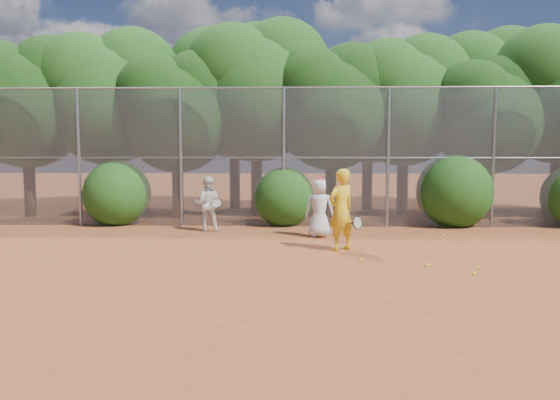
{
  "coord_description": "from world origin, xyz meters",
  "views": [
    {
      "loc": [
        -0.61,
        -9.8,
        2.26
      ],
      "look_at": [
        -1.0,
        2.5,
        1.1
      ],
      "focal_mm": 35.0,
      "sensor_mm": 36.0,
      "label": 1
    }
  ],
  "objects": [
    {
      "name": "ball_4",
      "position": [
        3.13,
        4.15,
        0.03
      ],
      "size": [
        0.07,
        0.07,
        0.07
      ],
      "primitive_type": "sphere",
      "color": "yellow",
      "rests_on": "ground"
    },
    {
      "name": "tree_11",
      "position": [
        2.06,
        10.64,
        4.16
      ],
      "size": [
        4.64,
        4.03,
        6.35
      ],
      "color": "black",
      "rests_on": "ground"
    },
    {
      "name": "tree_0",
      "position": [
        -9.44,
        8.04,
        3.93
      ],
      "size": [
        4.38,
        3.81,
        6.0
      ],
      "color": "black",
      "rests_on": "ground"
    },
    {
      "name": "tree_9",
      "position": [
        -7.94,
        10.84,
        4.34
      ],
      "size": [
        4.83,
        4.2,
        6.62
      ],
      "color": "black",
      "rests_on": "ground"
    },
    {
      "name": "bush_2",
      "position": [
        4.0,
        6.3,
        1.1
      ],
      "size": [
        2.2,
        2.2,
        2.2
      ],
      "primitive_type": "sphere",
      "color": "#174210",
      "rests_on": "ground"
    },
    {
      "name": "ground",
      "position": [
        0.0,
        0.0,
        0.0
      ],
      "size": [
        80.0,
        80.0,
        0.0
      ],
      "primitive_type": "plane",
      "color": "brown",
      "rests_on": "ground"
    },
    {
      "name": "bush_0",
      "position": [
        -6.0,
        6.3,
        1.0
      ],
      "size": [
        2.0,
        2.0,
        2.0
      ],
      "primitive_type": "sphere",
      "color": "#174210",
      "rests_on": "ground"
    },
    {
      "name": "tree_10",
      "position": [
        -2.93,
        11.05,
        4.63
      ],
      "size": [
        5.15,
        4.48,
        7.06
      ],
      "color": "black",
      "rests_on": "ground"
    },
    {
      "name": "tree_1",
      "position": [
        -6.94,
        8.54,
        4.16
      ],
      "size": [
        4.64,
        4.03,
        6.35
      ],
      "color": "black",
      "rests_on": "ground"
    },
    {
      "name": "tree_12",
      "position": [
        6.56,
        11.24,
        4.51
      ],
      "size": [
        5.02,
        4.37,
        6.88
      ],
      "color": "black",
      "rests_on": "ground"
    },
    {
      "name": "tree_5",
      "position": [
        3.06,
        9.04,
        4.05
      ],
      "size": [
        4.51,
        3.92,
        6.17
      ],
      "color": "black",
      "rests_on": "ground"
    },
    {
      "name": "ball_3",
      "position": [
        0.68,
        1.03,
        0.03
      ],
      "size": [
        0.07,
        0.07,
        0.07
      ],
      "primitive_type": "sphere",
      "color": "yellow",
      "rests_on": "ground"
    },
    {
      "name": "tree_2",
      "position": [
        -4.45,
        7.83,
        3.58
      ],
      "size": [
        3.99,
        3.47,
        5.47
      ],
      "color": "black",
      "rests_on": "ground"
    },
    {
      "name": "tree_6",
      "position": [
        5.55,
        8.03,
        3.47
      ],
      "size": [
        3.86,
        3.36,
        5.29
      ],
      "color": "black",
      "rests_on": "ground"
    },
    {
      "name": "player_yellow",
      "position": [
        0.36,
        2.25,
        0.91
      ],
      "size": [
        0.88,
        0.74,
        1.82
      ],
      "rotation": [
        0.0,
        0.0,
        3.78
      ],
      "color": "gold",
      "rests_on": "ground"
    },
    {
      "name": "tree_4",
      "position": [
        0.55,
        8.24,
        3.76
      ],
      "size": [
        4.19,
        3.64,
        5.73
      ],
      "color": "black",
      "rests_on": "ground"
    },
    {
      "name": "ball_2",
      "position": [
        2.55,
        -0.11,
        0.03
      ],
      "size": [
        0.07,
        0.07,
        0.07
      ],
      "primitive_type": "sphere",
      "color": "yellow",
      "rests_on": "ground"
    },
    {
      "name": "player_white",
      "position": [
        -3.08,
        5.04,
        0.75
      ],
      "size": [
        0.84,
        0.7,
        1.5
      ],
      "rotation": [
        0.0,
        0.0,
        3.19
      ],
      "color": "white",
      "rests_on": "ground"
    },
    {
      "name": "tree_3",
      "position": [
        -1.94,
        8.84,
        4.4
      ],
      "size": [
        4.89,
        4.26,
        6.7
      ],
      "color": "black",
      "rests_on": "ground"
    },
    {
      "name": "ball_1",
      "position": [
        2.8,
        0.37,
        0.03
      ],
      "size": [
        0.07,
        0.07,
        0.07
      ],
      "primitive_type": "sphere",
      "color": "yellow",
      "rests_on": "ground"
    },
    {
      "name": "ball_0",
      "position": [
        1.88,
        0.59,
        0.03
      ],
      "size": [
        0.07,
        0.07,
        0.07
      ],
      "primitive_type": "sphere",
      "color": "yellow",
      "rests_on": "ground"
    },
    {
      "name": "bush_1",
      "position": [
        -1.0,
        6.3,
        0.9
      ],
      "size": [
        1.8,
        1.8,
        1.8
      ],
      "primitive_type": "sphere",
      "color": "#174210",
      "rests_on": "ground"
    },
    {
      "name": "fence_back",
      "position": [
        -0.12,
        6.0,
        2.05
      ],
      "size": [
        20.05,
        0.09,
        4.03
      ],
      "color": "gray",
      "rests_on": "ground"
    },
    {
      "name": "player_teen",
      "position": [
        -0.04,
        4.06,
        0.76
      ],
      "size": [
        0.77,
        0.53,
        1.53
      ],
      "rotation": [
        0.0,
        0.0,
        3.07
      ],
      "color": "silver",
      "rests_on": "ground"
    }
  ]
}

